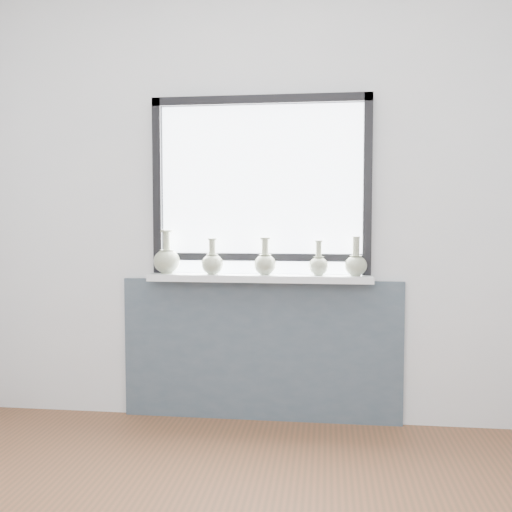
# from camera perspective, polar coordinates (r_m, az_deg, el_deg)

# --- Properties ---
(back_wall) EXTENTS (3.60, 0.02, 2.60)m
(back_wall) POSITION_cam_1_polar(r_m,az_deg,el_deg) (3.45, 0.54, 4.93)
(back_wall) COLOR silver
(back_wall) RESTS_ON ground
(apron_panel) EXTENTS (1.70, 0.03, 0.86)m
(apron_panel) POSITION_cam_1_polar(r_m,az_deg,el_deg) (3.51, 0.47, -9.42)
(apron_panel) COLOR #45515D
(apron_panel) RESTS_ON ground
(windowsill) EXTENTS (1.32, 0.18, 0.04)m
(windowsill) POSITION_cam_1_polar(r_m,az_deg,el_deg) (3.36, 0.34, -2.20)
(windowsill) COLOR silver
(windowsill) RESTS_ON apron_panel
(window) EXTENTS (1.30, 0.06, 1.05)m
(window) POSITION_cam_1_polar(r_m,az_deg,el_deg) (3.41, 0.47, 7.32)
(window) COLOR black
(window) RESTS_ON windowsill
(vase_a) EXTENTS (0.16, 0.16, 0.26)m
(vase_a) POSITION_cam_1_polar(r_m,az_deg,el_deg) (3.46, -8.91, -0.35)
(vase_a) COLOR #9AA386
(vase_a) RESTS_ON windowsill
(vase_b) EXTENTS (0.13, 0.13, 0.21)m
(vase_b) POSITION_cam_1_polar(r_m,az_deg,el_deg) (3.38, -4.39, -0.64)
(vase_b) COLOR #9AA386
(vase_b) RESTS_ON windowsill
(vase_c) EXTENTS (0.13, 0.13, 0.22)m
(vase_c) POSITION_cam_1_polar(r_m,az_deg,el_deg) (3.33, 0.91, -0.66)
(vase_c) COLOR #9AA386
(vase_c) RESTS_ON windowsill
(vase_d) EXTENTS (0.12, 0.12, 0.20)m
(vase_d) POSITION_cam_1_polar(r_m,az_deg,el_deg) (3.33, 6.27, -0.82)
(vase_d) COLOR #9AA386
(vase_d) RESTS_ON windowsill
(vase_e) EXTENTS (0.13, 0.13, 0.23)m
(vase_e) POSITION_cam_1_polar(r_m,az_deg,el_deg) (3.32, 9.94, -0.76)
(vase_e) COLOR #9AA386
(vase_e) RESTS_ON windowsill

